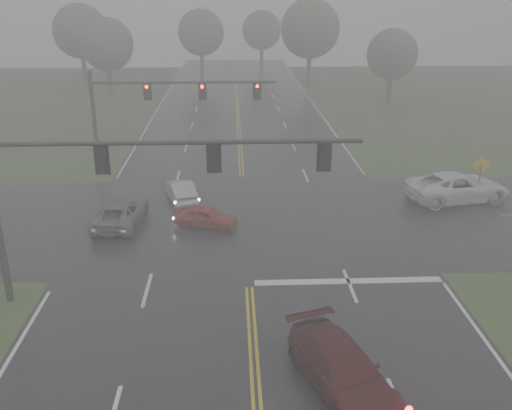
{
  "coord_description": "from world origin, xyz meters",
  "views": [
    {
      "loc": [
        -0.67,
        -8.27,
        12.42
      ],
      "look_at": [
        0.39,
        16.0,
        3.18
      ],
      "focal_mm": 40.0,
      "sensor_mm": 36.0,
      "label": 1
    }
  ],
  "objects_px": {
    "sedan_silver": "(181,201)",
    "signal_gantry_far": "(150,102)",
    "pickup_white": "(456,201)",
    "sedan_red": "(206,227)",
    "signal_gantry_near": "(108,177)",
    "sedan_maroon": "(341,389)",
    "car_grey": "(122,224)"
  },
  "relations": [
    {
      "from": "sedan_silver",
      "to": "signal_gantry_far",
      "type": "distance_m",
      "value": 8.23
    },
    {
      "from": "sedan_silver",
      "to": "pickup_white",
      "type": "height_order",
      "value": "pickup_white"
    },
    {
      "from": "sedan_red",
      "to": "pickup_white",
      "type": "xyz_separation_m",
      "value": [
        15.44,
        3.56,
        0.0
      ]
    },
    {
      "from": "sedan_silver",
      "to": "signal_gantry_near",
      "type": "relative_size",
      "value": 0.27
    },
    {
      "from": "sedan_maroon",
      "to": "pickup_white",
      "type": "xyz_separation_m",
      "value": [
        10.45,
        17.47,
        0.0
      ]
    },
    {
      "from": "sedan_silver",
      "to": "car_grey",
      "type": "xyz_separation_m",
      "value": [
        -3.03,
        -3.67,
        0.0
      ]
    },
    {
      "from": "signal_gantry_near",
      "to": "signal_gantry_far",
      "type": "relative_size",
      "value": 1.16
    },
    {
      "from": "pickup_white",
      "to": "sedan_maroon",
      "type": "bearing_deg",
      "value": 137.67
    },
    {
      "from": "car_grey",
      "to": "signal_gantry_far",
      "type": "relative_size",
      "value": 0.4
    },
    {
      "from": "sedan_maroon",
      "to": "signal_gantry_near",
      "type": "height_order",
      "value": "signal_gantry_near"
    },
    {
      "from": "car_grey",
      "to": "pickup_white",
      "type": "relative_size",
      "value": 0.79
    },
    {
      "from": "signal_gantry_near",
      "to": "pickup_white",
      "type": "bearing_deg",
      "value": 30.62
    },
    {
      "from": "sedan_silver",
      "to": "signal_gantry_far",
      "type": "xyz_separation_m",
      "value": [
        -2.39,
        5.99,
        5.11
      ]
    },
    {
      "from": "sedan_red",
      "to": "signal_gantry_far",
      "type": "height_order",
      "value": "signal_gantry_far"
    },
    {
      "from": "signal_gantry_near",
      "to": "signal_gantry_far",
      "type": "bearing_deg",
      "value": 92.24
    },
    {
      "from": "sedan_silver",
      "to": "sedan_red",
      "type": "bearing_deg",
      "value": 96.14
    },
    {
      "from": "sedan_maroon",
      "to": "sedan_silver",
      "type": "bearing_deg",
      "value": 92.19
    },
    {
      "from": "sedan_silver",
      "to": "signal_gantry_near",
      "type": "height_order",
      "value": "signal_gantry_near"
    },
    {
      "from": "sedan_maroon",
      "to": "car_grey",
      "type": "xyz_separation_m",
      "value": [
        -9.74,
        14.51,
        0.0
      ]
    },
    {
      "from": "sedan_maroon",
      "to": "signal_gantry_far",
      "type": "bearing_deg",
      "value": 92.55
    },
    {
      "from": "pickup_white",
      "to": "signal_gantry_far",
      "type": "distance_m",
      "value": 21.29
    },
    {
      "from": "signal_gantry_near",
      "to": "signal_gantry_far",
      "type": "xyz_separation_m",
      "value": [
        -0.7,
        17.85,
        -0.35
      ]
    },
    {
      "from": "sedan_red",
      "to": "signal_gantry_far",
      "type": "bearing_deg",
      "value": 40.59
    },
    {
      "from": "sedan_maroon",
      "to": "car_grey",
      "type": "bearing_deg",
      "value": 105.81
    },
    {
      "from": "sedan_red",
      "to": "car_grey",
      "type": "distance_m",
      "value": 4.8
    },
    {
      "from": "car_grey",
      "to": "sedan_red",
      "type": "bearing_deg",
      "value": 177.61
    },
    {
      "from": "car_grey",
      "to": "signal_gantry_far",
      "type": "height_order",
      "value": "signal_gantry_far"
    },
    {
      "from": "sedan_maroon",
      "to": "signal_gantry_far",
      "type": "relative_size",
      "value": 0.41
    },
    {
      "from": "sedan_red",
      "to": "car_grey",
      "type": "xyz_separation_m",
      "value": [
        -4.76,
        0.6,
        0.0
      ]
    },
    {
      "from": "sedan_silver",
      "to": "pickup_white",
      "type": "relative_size",
      "value": 0.63
    },
    {
      "from": "sedan_maroon",
      "to": "sedan_red",
      "type": "bearing_deg",
      "value": 91.63
    },
    {
      "from": "sedan_red",
      "to": "pickup_white",
      "type": "bearing_deg",
      "value": -58.28
    }
  ]
}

